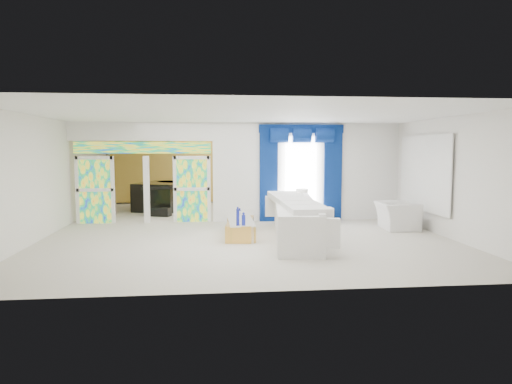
{
  "coord_description": "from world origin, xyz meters",
  "views": [
    {
      "loc": [
        -0.89,
        -12.81,
        2.2
      ],
      "look_at": [
        0.3,
        -1.2,
        1.1
      ],
      "focal_mm": 31.84,
      "sensor_mm": 36.0,
      "label": 1
    }
  ],
  "objects": [
    {
      "name": "table_lamp",
      "position": [
        1.87,
        0.58,
        0.72
      ],
      "size": [
        0.36,
        0.36,
        0.58
      ],
      "primitive_type": "cylinder",
      "color": "white",
      "rests_on": "console_table"
    },
    {
      "name": "chandelier",
      "position": [
        -2.3,
        3.4,
        2.65
      ],
      "size": [
        0.6,
        0.6,
        0.6
      ],
      "primitive_type": "sphere",
      "color": "gold",
      "rests_on": "ceiling"
    },
    {
      "name": "blue_drape_left",
      "position": [
        0.9,
        0.87,
        1.4
      ],
      "size": [
        0.55,
        0.1,
        2.8
      ],
      "primitive_type": "cube",
      "color": "#031546",
      "rests_on": "ground"
    },
    {
      "name": "dividing_wall",
      "position": [
        2.15,
        1.0,
        1.5
      ],
      "size": [
        5.7,
        0.18,
        3.0
      ],
      "primitive_type": "cube",
      "color": "white",
      "rests_on": "ground"
    },
    {
      "name": "gold_curtains",
      "position": [
        0.0,
        5.9,
        1.5
      ],
      "size": [
        9.7,
        0.12,
        2.9
      ],
      "primitive_type": "cube",
      "color": "#C18A2E",
      "rests_on": "ground"
    },
    {
      "name": "coffee_table",
      "position": [
        -0.12,
        -1.49,
        0.2
      ],
      "size": [
        0.85,
        1.91,
        0.41
      ],
      "primitive_type": "cube",
      "rotation": [
        0.0,
        0.0,
        -0.13
      ],
      "color": "gold",
      "rests_on": "ground"
    },
    {
      "name": "wall_mirror",
      "position": [
        4.94,
        -1.0,
        1.55
      ],
      "size": [
        0.04,
        2.7,
        1.9
      ],
      "primitive_type": "cube",
      "color": "white",
      "rests_on": "ground"
    },
    {
      "name": "window_pane",
      "position": [
        1.9,
        0.9,
        1.45
      ],
      "size": [
        1.0,
        0.02,
        2.3
      ],
      "primitive_type": "cube",
      "color": "white",
      "rests_on": "dividing_wall"
    },
    {
      "name": "grand_piano",
      "position": [
        -2.6,
        3.9,
        0.5
      ],
      "size": [
        2.09,
        2.37,
        1.0
      ],
      "primitive_type": "cube",
      "rotation": [
        0.0,
        0.0,
        -0.35
      ],
      "color": "black",
      "rests_on": "ground"
    },
    {
      "name": "stained_panel_right",
      "position": [
        -1.42,
        1.0,
        1.0
      ],
      "size": [
        0.95,
        0.04,
        2.0
      ],
      "primitive_type": "cube",
      "color": "#994C3F",
      "rests_on": "ground"
    },
    {
      "name": "piano_bench",
      "position": [
        -2.6,
        2.3,
        0.14
      ],
      "size": [
        0.92,
        0.6,
        0.28
      ],
      "primitive_type": "cube",
      "rotation": [
        0.0,
        0.0,
        -0.35
      ],
      "color": "black",
      "rests_on": "ground"
    },
    {
      "name": "floor",
      "position": [
        0.0,
        0.0,
        0.0
      ],
      "size": [
        12.0,
        12.0,
        0.0
      ],
      "primitive_type": "plane",
      "color": "#B7AF9E",
      "rests_on": "ground"
    },
    {
      "name": "console_table",
      "position": [
        2.17,
        0.58,
        0.22
      ],
      "size": [
        1.33,
        0.51,
        0.43
      ],
      "primitive_type": "cube",
      "rotation": [
        0.0,
        0.0,
        0.08
      ],
      "color": "white",
      "rests_on": "ground"
    },
    {
      "name": "white_sofa",
      "position": [
        1.23,
        -1.79,
        0.43
      ],
      "size": [
        1.55,
        4.62,
        0.86
      ],
      "primitive_type": "cube",
      "rotation": [
        0.0,
        0.0,
        -0.13
      ],
      "color": "white",
      "rests_on": "ground"
    },
    {
      "name": "stained_transom",
      "position": [
        -2.85,
        1.0,
        2.25
      ],
      "size": [
        4.0,
        0.05,
        0.35
      ],
      "primitive_type": "cube",
      "color": "#994C3F",
      "rests_on": "dividing_header"
    },
    {
      "name": "blue_pelmet",
      "position": [
        1.9,
        0.87,
        2.82
      ],
      "size": [
        2.6,
        0.12,
        0.25
      ],
      "primitive_type": "cube",
      "color": "#031546",
      "rests_on": "dividing_wall"
    },
    {
      "name": "tv_console",
      "position": [
        -4.36,
        2.57,
        0.42
      ],
      "size": [
        0.6,
        0.55,
        0.84
      ],
      "primitive_type": "cube",
      "rotation": [
        0.0,
        0.0,
        -0.04
      ],
      "color": "tan",
      "rests_on": "ground"
    },
    {
      "name": "dividing_header",
      "position": [
        -2.85,
        1.0,
        2.73
      ],
      "size": [
        4.3,
        0.18,
        0.55
      ],
      "primitive_type": "cube",
      "color": "white",
      "rests_on": "dividing_wall"
    },
    {
      "name": "blue_drape_right",
      "position": [
        2.9,
        0.87,
        1.4
      ],
      "size": [
        0.55,
        0.1,
        2.8
      ],
      "primitive_type": "cube",
      "color": "#031546",
      "rests_on": "ground"
    },
    {
      "name": "armchair",
      "position": [
        4.26,
        -0.86,
        0.37
      ],
      "size": [
        1.06,
        1.2,
        0.74
      ],
      "primitive_type": "imported",
      "rotation": [
        0.0,
        0.0,
        1.51
      ],
      "color": "white",
      "rests_on": "ground"
    },
    {
      "name": "stained_panel_left",
      "position": [
        -4.28,
        1.0,
        1.0
      ],
      "size": [
        0.95,
        0.04,
        2.0
      ],
      "primitive_type": "cube",
      "color": "#994C3F",
      "rests_on": "ground"
    },
    {
      "name": "decanters",
      "position": [
        -0.12,
        -1.56,
        0.51
      ],
      "size": [
        0.2,
        1.19,
        0.29
      ],
      "color": "white",
      "rests_on": "coffee_table"
    }
  ]
}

